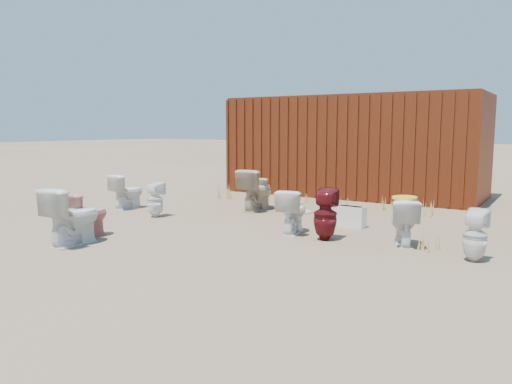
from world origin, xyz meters
The scene contains 22 objects.
ground centered at (0.00, 0.00, 0.00)m, with size 100.00×100.00×0.00m, color brown.
shipping_container centered at (0.00, 5.20, 1.20)m, with size 6.00×2.40×2.40m, color #45160B.
toilet_front_a centered at (-3.09, 0.57, 0.35)m, with size 0.40×0.69×0.71m, color white.
toilet_front_pink centered at (-1.59, -1.68, 0.35)m, with size 0.39×0.68×0.70m, color tan.
toilet_front_c centered at (-1.35, -2.11, 0.41)m, with size 0.46×0.81×0.83m, color white.
toilet_front_maroon centered at (1.54, 0.06, 0.38)m, with size 0.34×0.35×0.77m, color #5E1014.
toilet_front_e centered at (0.90, 0.24, 0.35)m, with size 0.39×0.68×0.69m, color white.
toilet_back_a centered at (-1.92, 0.15, 0.33)m, with size 0.30×0.30×0.66m, color white.
toilet_back_beige_left centered at (-0.78, 2.07, 0.32)m, with size 0.36×0.63×0.65m, color beige.
toilet_back_beige_right centered at (-0.73, 1.76, 0.42)m, with size 0.47×0.82×0.84m, color #C0AC8C.
toilet_back_yellowlid centered at (2.61, 0.33, 0.33)m, with size 0.37×0.65×0.67m, color white.
toilet_back_e centered at (3.60, -0.04, 0.33)m, with size 0.29×0.30×0.65m, color white.
yellow_lid centered at (2.61, 0.33, 0.68)m, with size 0.34×0.42×0.03m, color yellow.
loose_tank centered at (1.49, 1.20, 0.17)m, with size 0.50×0.20×0.35m, color silver.
loose_lid_near centered at (0.16, 2.01, 0.01)m, with size 0.38×0.49×0.02m, color #CCB694.
loose_lid_far centered at (-0.51, 3.01, 0.01)m, with size 0.36×0.47×0.02m, color #BDB089.
weed_clump_a centered at (-2.24, 2.90, 0.17)m, with size 0.36×0.36×0.34m, color #A79943.
weed_clump_b centered at (0.74, 2.65, 0.14)m, with size 0.32×0.32×0.27m, color #A79943.
weed_clump_c centered at (2.34, 3.03, 0.14)m, with size 0.36×0.36×0.29m, color #A79943.
weed_clump_d centered at (-0.41, 3.23, 0.12)m, with size 0.30×0.30×0.23m, color #A79943.
weed_clump_e centered at (1.55, 3.20, 0.15)m, with size 0.34×0.34×0.30m, color #A79943.
weed_clump_f centered at (3.01, 0.21, 0.13)m, with size 0.28×0.28×0.25m, color #A79943.
Camera 1 is at (4.51, -6.59, 1.65)m, focal length 35.00 mm.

